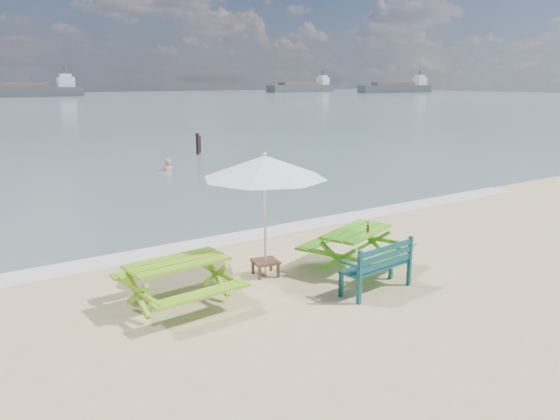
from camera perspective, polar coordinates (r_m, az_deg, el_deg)
foam_strip at (r=13.35m, az=-5.22°, el=-3.03°), size 22.00×0.90×0.01m
picnic_table_left at (r=9.54m, az=-10.56°, el=-7.63°), size 1.82×1.99×0.81m
picnic_table_right at (r=11.29m, az=7.95°, el=-4.17°), size 2.25×2.37×0.81m
park_bench at (r=10.21m, az=9.97°, el=-6.82°), size 1.54×0.65×0.92m
side_table at (r=10.86m, az=-1.53°, el=-6.02°), size 0.57×0.57×0.31m
patio_umbrella at (r=10.36m, az=-1.60°, el=4.51°), size 2.85×2.85×2.39m
beer_bottle at (r=11.01m, az=9.16°, el=-1.96°), size 0.06×0.06×0.23m
swimmer at (r=23.85m, az=-11.67°, el=3.40°), size 0.61×0.42×1.62m
mooring_pilings at (r=28.93m, az=-8.51°, el=6.64°), size 0.57×0.77×1.30m
cargo_ships at (r=144.55m, az=-10.35°, el=12.26°), size 140.09×36.48×4.40m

